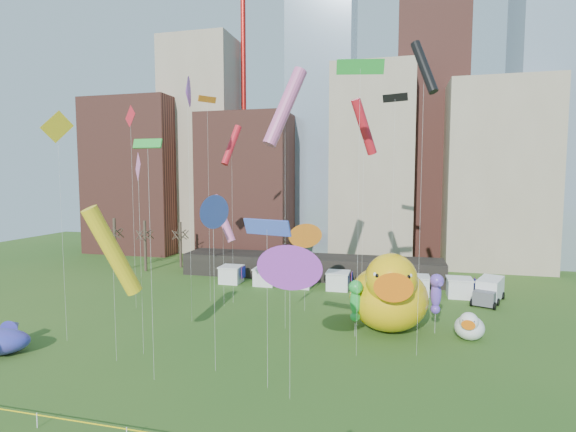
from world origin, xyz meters
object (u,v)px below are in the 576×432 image
(small_duck, at_px, (469,326))
(seahorse_purple, at_px, (436,290))
(big_duck, at_px, (389,294))
(box_truck, at_px, (489,290))
(seahorse_green, at_px, (355,297))

(small_duck, height_order, seahorse_purple, seahorse_purple)
(big_duck, bearing_deg, box_truck, 43.67)
(small_duck, height_order, seahorse_green, seahorse_green)
(seahorse_green, xyz_separation_m, box_truck, (14.37, 15.44, -2.36))
(big_duck, relative_size, box_truck, 1.55)
(big_duck, xyz_separation_m, small_duck, (7.16, -0.62, -2.36))
(big_duck, distance_m, box_truck, 17.44)
(seahorse_green, bearing_deg, small_duck, -4.11)
(big_duck, height_order, small_duck, big_duck)
(big_duck, relative_size, small_duck, 2.74)
(box_truck, bearing_deg, seahorse_green, -111.32)
(box_truck, bearing_deg, small_duck, -85.71)
(small_duck, xyz_separation_m, seahorse_green, (-10.11, -1.81, 2.49))
(small_duck, bearing_deg, seahorse_green, -157.44)
(big_duck, distance_m, seahorse_green, 3.83)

